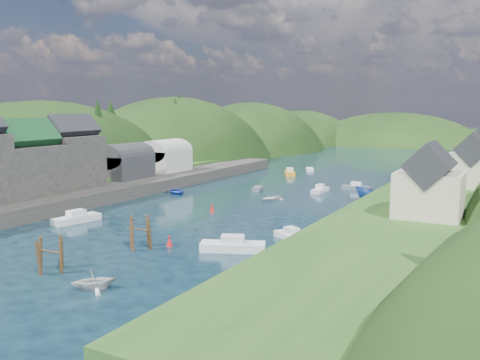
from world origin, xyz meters
The scene contains 14 objects.
ground centered at (0.00, 50.00, 0.00)m, with size 600.00×600.00×0.00m, color black.
hillside_left centered at (-45.00, 75.00, -8.03)m, with size 44.00×245.56×52.00m.
far_hills centered at (1.22, 174.01, -10.80)m, with size 103.00×68.00×44.00m.
hill_trees centered at (0.40, 63.68, 11.14)m, with size 91.87×151.65×12.59m.
quay_left centered at (-24.00, 20.00, 1.00)m, with size 12.00×110.00×2.00m, color #2D2B28.
terrace_left_grass centered at (-31.00, 20.00, 1.25)m, with size 12.00×110.00×2.50m, color #234719.
boat_sheds centered at (-26.00, 39.00, 5.27)m, with size 7.00×21.00×7.50m.
terrace_right centered at (25.00, 40.00, 1.20)m, with size 16.00×120.00×2.40m, color #234719.
right_bank_cottages centered at (28.00, 48.33, 5.84)m, with size 9.00×59.24×8.41m.
piling_cluster_near centered at (-0.51, -6.45, 1.20)m, with size 3.07×2.88×3.55m.
piling_cluster_far centered at (1.62, 3.45, 1.38)m, with size 2.96×2.79×3.90m.
channel_buoy_near centered at (3.78, 5.54, 0.48)m, with size 0.70×0.70×1.10m.
channel_buoy_far centered at (-1.87, 23.28, 0.48)m, with size 0.70×0.70×1.10m.
moored_boats centered at (1.58, 23.59, 0.65)m, with size 37.07×95.17×2.44m.
Camera 1 is at (36.54, -38.97, 14.72)m, focal length 40.00 mm.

